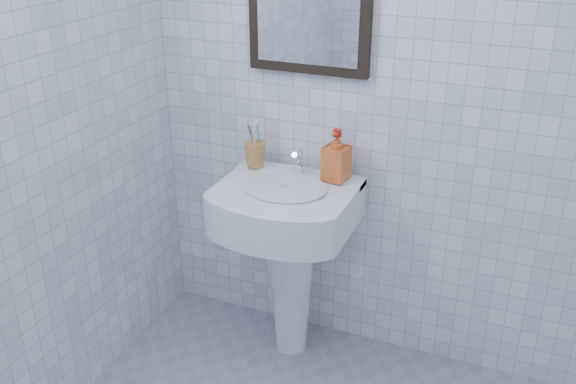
% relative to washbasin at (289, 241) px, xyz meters
% --- Properties ---
extents(wall_back, '(2.20, 0.02, 2.50)m').
position_rel_washbasin_xyz_m(wall_back, '(0.41, 0.21, 0.68)').
color(wall_back, white).
rests_on(wall_back, ground).
extents(washbasin, '(0.55, 0.40, 0.84)m').
position_rel_washbasin_xyz_m(washbasin, '(0.00, 0.00, 0.00)').
color(washbasin, white).
rests_on(washbasin, ground).
extents(faucet, '(0.04, 0.10, 0.11)m').
position_rel_washbasin_xyz_m(faucet, '(-0.00, 0.10, 0.31)').
color(faucet, silver).
rests_on(faucet, washbasin).
extents(toothbrush_cup, '(0.12, 0.12, 0.11)m').
position_rel_washbasin_xyz_m(toothbrush_cup, '(-0.20, 0.10, 0.33)').
color(toothbrush_cup, '#C98839').
rests_on(toothbrush_cup, washbasin).
extents(soap_dispenser, '(0.11, 0.11, 0.21)m').
position_rel_washbasin_xyz_m(soap_dispenser, '(0.16, 0.11, 0.38)').
color(soap_dispenser, '#D94515').
rests_on(soap_dispenser, washbasin).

